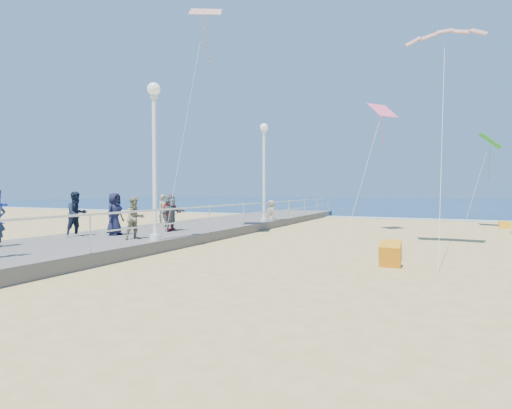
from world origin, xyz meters
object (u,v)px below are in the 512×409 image
at_px(lamp_post_mid, 154,144).
at_px(beach_walker_c, 271,213).
at_px(lamp_post_far, 264,162).
at_px(spectator_7, 77,214).
at_px(beach_chair_left, 505,225).
at_px(spectator_1, 135,218).
at_px(spectator_4, 115,214).
at_px(spectator_6, 164,211).
at_px(spectator_3, 170,213).
at_px(spectator_5, 171,213).
at_px(box_kite, 390,256).

xyz_separation_m(lamp_post_mid, beach_walker_c, (-0.30, 10.73, -2.89)).
relative_size(lamp_post_far, spectator_7, 3.22).
relative_size(beach_walker_c, beach_chair_left, 2.80).
distance_m(spectator_1, beach_walker_c, 10.78).
bearing_deg(spectator_7, beach_walker_c, -8.05).
distance_m(lamp_post_mid, spectator_4, 3.51).
xyz_separation_m(spectator_6, spectator_7, (-0.43, -4.51, 0.08)).
bearing_deg(spectator_4, spectator_1, -116.72).
relative_size(spectator_3, spectator_5, 1.01).
bearing_deg(beach_chair_left, spectator_7, -134.97).
relative_size(lamp_post_far, spectator_4, 3.31).
bearing_deg(spectator_6, lamp_post_mid, -129.90).
distance_m(spectator_1, spectator_3, 3.08).
bearing_deg(spectator_3, spectator_1, -153.64).
bearing_deg(spectator_1, beach_chair_left, -17.44).
bearing_deg(lamp_post_far, spectator_6, -122.32).
relative_size(spectator_6, beach_walker_c, 0.98).
relative_size(lamp_post_far, spectator_5, 3.53).
distance_m(spectator_3, spectator_7, 3.68).
distance_m(spectator_1, spectator_5, 2.83).
height_order(spectator_3, box_kite, spectator_3).
xyz_separation_m(spectator_3, box_kite, (9.21, -2.29, -0.86)).
height_order(spectator_1, spectator_6, spectator_6).
xyz_separation_m(spectator_3, spectator_6, (-1.36, 1.29, -0.01)).
bearing_deg(spectator_7, lamp_post_far, -12.50).
bearing_deg(lamp_post_far, spectator_4, -106.15).
xyz_separation_m(spectator_7, box_kite, (11.00, 0.92, -0.93)).
xyz_separation_m(lamp_post_far, spectator_3, (-1.65, -6.05, -2.50)).
height_order(spectator_3, beach_walker_c, spectator_3).
height_order(lamp_post_mid, spectator_6, lamp_post_mid).
distance_m(spectator_7, box_kite, 11.08).
xyz_separation_m(lamp_post_mid, lamp_post_far, (0.00, 9.00, 0.00)).
height_order(spectator_3, beach_chair_left, spectator_3).
bearing_deg(spectator_6, box_kite, -93.97).
bearing_deg(spectator_3, box_kite, -92.50).
height_order(lamp_post_mid, beach_chair_left, lamp_post_mid).
height_order(lamp_post_far, spectator_1, lamp_post_far).
bearing_deg(spectator_1, lamp_post_mid, -65.47).
xyz_separation_m(box_kite, beach_chair_left, (4.33, 14.42, -0.10)).
xyz_separation_m(lamp_post_mid, beach_chair_left, (11.89, 15.09, -3.46)).
xyz_separation_m(lamp_post_mid, box_kite, (7.56, 0.66, -3.36)).
bearing_deg(spectator_4, spectator_5, -29.81).
bearing_deg(beach_walker_c, spectator_3, -58.26).
bearing_deg(spectator_1, spectator_7, 117.91).
distance_m(lamp_post_far, beach_chair_left, 13.80).
bearing_deg(spectator_3, lamp_post_far, -3.79).
bearing_deg(beach_chair_left, lamp_post_mid, -128.25).
bearing_deg(box_kite, spectator_5, 166.56).
relative_size(spectator_4, spectator_6, 1.07).
height_order(spectator_5, spectator_6, spectator_5).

